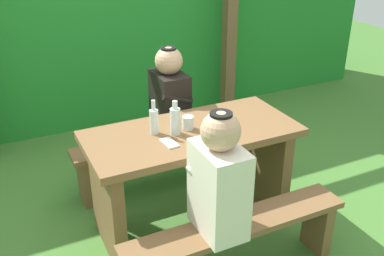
% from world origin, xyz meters
% --- Properties ---
extents(ground_plane, '(12.00, 12.00, 0.00)m').
position_xyz_m(ground_plane, '(0.00, 0.00, 0.00)').
color(ground_plane, '#457931').
extents(hedge_backdrop, '(6.40, 0.86, 2.12)m').
position_xyz_m(hedge_backdrop, '(0.00, 2.33, 1.06)').
color(hedge_backdrop, '#217F29').
rests_on(hedge_backdrop, ground_plane).
extents(pergola_post_right, '(0.12, 0.12, 2.13)m').
position_xyz_m(pergola_post_right, '(1.25, 1.67, 1.07)').
color(pergola_post_right, brown).
rests_on(pergola_post_right, ground_plane).
extents(picnic_table, '(1.40, 0.64, 0.75)m').
position_xyz_m(picnic_table, '(0.00, 0.00, 0.51)').
color(picnic_table, brown).
rests_on(picnic_table, ground_plane).
extents(bench_near, '(1.40, 0.24, 0.42)m').
position_xyz_m(bench_near, '(0.00, -0.60, 0.31)').
color(bench_near, brown).
rests_on(bench_near, ground_plane).
extents(bench_far, '(1.40, 0.24, 0.42)m').
position_xyz_m(bench_far, '(0.00, 0.60, 0.31)').
color(bench_far, brown).
rests_on(bench_far, ground_plane).
extents(person_white_shirt, '(0.25, 0.35, 0.72)m').
position_xyz_m(person_white_shirt, '(-0.13, -0.60, 0.76)').
color(person_white_shirt, silver).
rests_on(person_white_shirt, bench_near).
extents(person_black_coat, '(0.25, 0.35, 0.72)m').
position_xyz_m(person_black_coat, '(0.10, 0.60, 0.76)').
color(person_black_coat, black).
rests_on(person_black_coat, bench_far).
extents(drinking_glass, '(0.08, 0.08, 0.09)m').
position_xyz_m(drinking_glass, '(-0.01, 0.03, 0.80)').
color(drinking_glass, silver).
rests_on(drinking_glass, picnic_table).
extents(bottle_left, '(0.06, 0.06, 0.23)m').
position_xyz_m(bottle_left, '(-0.24, 0.06, 0.84)').
color(bottle_left, silver).
rests_on(bottle_left, picnic_table).
extents(bottle_right, '(0.07, 0.07, 0.23)m').
position_xyz_m(bottle_right, '(-0.12, -0.00, 0.85)').
color(bottle_right, silver).
rests_on(bottle_right, picnic_table).
extents(cell_phone, '(0.08, 0.15, 0.01)m').
position_xyz_m(cell_phone, '(-0.21, -0.11, 0.76)').
color(cell_phone, silver).
rests_on(cell_phone, picnic_table).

